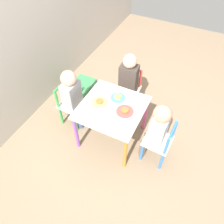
% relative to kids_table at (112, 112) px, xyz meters
% --- Properties ---
extents(ground_plane, '(6.00, 6.00, 0.00)m').
position_rel_kids_table_xyz_m(ground_plane, '(0.00, 0.00, -0.43)').
color(ground_plane, '#8C755B').
extents(house_wall, '(6.00, 0.06, 2.60)m').
position_rel_kids_table_xyz_m(house_wall, '(0.00, 1.07, 0.87)').
color(house_wall, silver).
rests_on(house_wall, ground_plane).
extents(kids_table, '(0.62, 0.62, 0.50)m').
position_rel_kids_table_xyz_m(kids_table, '(0.00, 0.00, 0.00)').
color(kids_table, silver).
rests_on(kids_table, ground_plane).
extents(chair_red, '(0.28, 0.28, 0.53)m').
position_rel_kids_table_xyz_m(chair_red, '(0.54, 0.04, -0.16)').
color(chair_red, silver).
rests_on(chair_red, ground_plane).
extents(chair_green, '(0.27, 0.27, 0.53)m').
position_rel_kids_table_xyz_m(chair_green, '(0.02, 0.54, -0.16)').
color(chair_green, silver).
rests_on(chair_green, ground_plane).
extents(chair_blue, '(0.27, 0.27, 0.53)m').
position_rel_kids_table_xyz_m(chair_blue, '(-0.03, -0.54, -0.16)').
color(chair_blue, silver).
rests_on(chair_blue, ground_plane).
extents(child_right, '(0.22, 0.21, 0.79)m').
position_rel_kids_table_xyz_m(child_right, '(0.48, 0.03, 0.04)').
color(child_right, '#7A6B5B').
rests_on(child_right, ground_plane).
extents(child_back, '(0.20, 0.22, 0.75)m').
position_rel_kids_table_xyz_m(child_back, '(0.02, 0.48, 0.02)').
color(child_back, '#4C608E').
rests_on(child_back, ground_plane).
extents(child_front, '(0.21, 0.22, 0.75)m').
position_rel_kids_table_xyz_m(child_front, '(-0.02, -0.48, 0.03)').
color(child_front, '#7A6B5B').
rests_on(child_front, ground_plane).
extents(plate_right, '(0.15, 0.15, 0.03)m').
position_rel_kids_table_xyz_m(plate_right, '(0.14, 0.00, 0.08)').
color(plate_right, '#4C9EE0').
rests_on(plate_right, kids_table).
extents(plate_back, '(0.17, 0.17, 0.03)m').
position_rel_kids_table_xyz_m(plate_back, '(0.00, 0.14, 0.08)').
color(plate_back, '#EADB66').
rests_on(plate_back, kids_table).
extents(plate_front, '(0.17, 0.17, 0.03)m').
position_rel_kids_table_xyz_m(plate_front, '(-0.00, -0.14, 0.08)').
color(plate_front, '#E54C47').
rests_on(plate_front, kids_table).
extents(storage_bin, '(0.33, 0.26, 0.16)m').
position_rel_kids_table_xyz_m(storage_bin, '(0.49, 0.69, -0.35)').
color(storage_bin, '#3D8E56').
rests_on(storage_bin, ground_plane).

